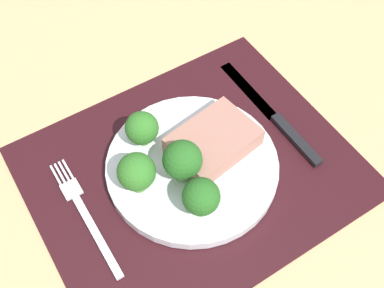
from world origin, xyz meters
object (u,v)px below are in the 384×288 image
object	(u,v)px
fork	(85,215)
plate	(192,166)
steak	(213,141)
knife	(277,119)

from	to	relation	value
fork	plate	bearing A→B (deg)	-3.70
plate	fork	distance (cm)	15.57
steak	knife	size ratio (longest dim) A/B	0.49
steak	knife	world-z (taller)	steak
plate	fork	size ratio (longest dim) A/B	1.23
plate	steak	world-z (taller)	steak
knife	steak	bearing A→B (deg)	179.39
fork	knife	size ratio (longest dim) A/B	0.83
plate	fork	world-z (taller)	plate
steak	knife	distance (cm)	11.67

